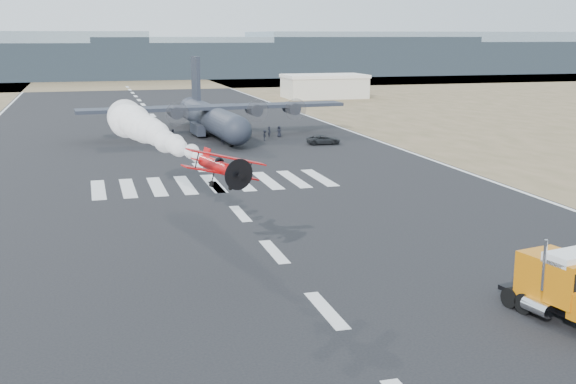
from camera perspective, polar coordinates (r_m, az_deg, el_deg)
name	(u,v)px	position (r m, az deg, el deg)	size (l,w,h in m)	color
scrub_far	(123,82)	(256.11, -12.92, 8.48)	(500.00, 80.00, 0.00)	brown
runway_markings	(199,167)	(87.66, -7.05, 1.95)	(60.00, 260.00, 0.01)	silver
ridge_seg_d	(118,60)	(285.74, -13.31, 10.13)	(150.00, 50.00, 13.00)	slate
ridge_seg_e	(283,56)	(295.83, -0.43, 10.71)	(150.00, 50.00, 15.00)	slate
ridge_seg_f	(429,52)	(319.12, 11.11, 10.78)	(150.00, 50.00, 17.00)	slate
ridge_seg_g	(560,56)	(353.06, 20.72, 10.03)	(150.00, 50.00, 13.00)	slate
hangar_right	(324,86)	(185.33, 2.89, 8.37)	(20.50, 12.50, 5.90)	beige
semi_truck	(568,287)	(43.04, 21.25, -7.05)	(4.37, 9.10, 3.99)	black
aerobatic_biplane	(221,167)	(46.19, -5.32, 2.00)	(5.47, 5.10, 2.81)	#B90C10
smoke_trail	(137,124)	(67.94, -11.87, 5.25)	(6.21, 27.56, 3.50)	white
transport_aircraft	(212,116)	(115.19, -6.06, 5.99)	(41.85, 34.45, 12.09)	black
support_vehicle	(324,140)	(105.63, 2.82, 4.15)	(2.23, 4.84, 1.35)	black
crew_a	(269,132)	(112.99, -1.49, 4.78)	(0.62, 0.51, 1.69)	black
crew_b	(230,132)	(112.91, -4.60, 4.79)	(0.92, 0.57, 1.88)	black
crew_c	(265,135)	(109.35, -1.85, 4.51)	(1.05, 0.49, 1.62)	black
crew_d	(165,140)	(105.50, -9.68, 4.07)	(0.99, 0.51, 1.69)	black
crew_e	(279,132)	(113.20, -0.71, 4.80)	(0.84, 0.52, 1.72)	black
crew_f	(171,137)	(108.81, -9.21, 4.34)	(1.58, 0.51, 1.71)	black
crew_g	(223,138)	(105.61, -5.18, 4.25)	(0.68, 0.56, 1.86)	black
crew_h	(173,135)	(109.77, -9.10, 4.44)	(0.89, 0.55, 1.84)	black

